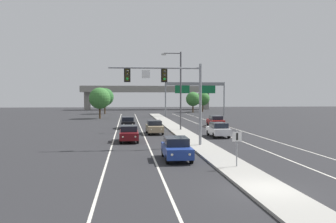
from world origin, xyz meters
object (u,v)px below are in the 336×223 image
Objects in this scene: overhead_signal_mast at (171,86)px; median_sign_post at (237,143)px; car_oncoming_tan at (154,127)px; highway_sign_gantry at (195,88)px; car_oncoming_blue at (176,148)px; car_oncoming_darkred at (129,133)px; tree_far_left_a at (100,98)px; tree_far_right_b at (203,99)px; car_receding_white at (218,129)px; car_oncoming_black at (128,122)px; car_receding_red at (216,121)px; tree_far_left_c at (105,97)px; street_lamp_median at (179,86)px; tree_far_right_c at (193,99)px.

median_sign_post is at bearing -74.08° from overhead_signal_mast.
highway_sign_gantry is at bearing 72.13° from car_oncoming_tan.
car_oncoming_darkred is (-3.29, 10.74, 0.00)m from car_oncoming_blue.
tree_far_left_a is at bearing 103.11° from median_sign_post.
median_sign_post is 0.49× the size of car_oncoming_blue.
tree_far_right_b is 0.92× the size of tree_far_left_a.
car_oncoming_black is at bearing 129.89° from car_receding_white.
tree_far_left_c is at bearing 114.65° from car_receding_red.
car_oncoming_blue is (-3.21, -21.43, -4.97)m from street_lamp_median.
street_lamp_median is 2.22× the size of car_oncoming_tan.
car_oncoming_darkred is at bearing -108.76° from highway_sign_gantry.
highway_sign_gantry is at bearing 85.94° from car_receding_red.
tree_far_right_b is (21.03, 65.72, 2.87)m from car_oncoming_darkred.
car_oncoming_blue is 0.99× the size of car_oncoming_tan.
highway_sign_gantry reaches higher than car_oncoming_darkred.
overhead_signal_mast is at bearing -103.95° from tree_far_right_b.
tree_far_left_c reaches higher than tree_far_left_a.
overhead_signal_mast is 12.20m from car_oncoming_tan.
overhead_signal_mast is 15.13m from street_lamp_median.
median_sign_post is at bearing -100.24° from tree_far_right_b.
tree_far_right_b is at bearing 76.05° from overhead_signal_mast.
highway_sign_gantry is 2.16× the size of tree_far_left_a.
car_oncoming_tan is 13.56m from car_receding_red.
median_sign_post is at bearing -80.69° from car_oncoming_tan.
car_receding_red is at bearing 43.29° from street_lamp_median.
car_oncoming_tan is 1.01× the size of car_receding_red.
median_sign_post is 0.49× the size of car_oncoming_black.
street_lamp_median is 33.43m from highway_sign_gantry.
street_lamp_median is 9.27m from car_oncoming_black.
car_oncoming_tan is at bearing 99.31° from median_sign_post.
median_sign_post is 76.66m from tree_far_right_c.
tree_far_right_b reaches higher than car_oncoming_black.
tree_far_left_c is at bearing 99.96° from car_oncoming_tan.
car_oncoming_darkred is at bearing 107.02° from car_oncoming_blue.
car_oncoming_tan is 7.85m from car_receding_white.
median_sign_post is at bearing -100.45° from car_receding_white.
car_oncoming_tan is 1.00× the size of car_oncoming_black.
tree_far_left_a is (-9.18, 41.69, -1.36)m from overhead_signal_mast.
tree_far_left_a reaches higher than median_sign_post.
street_lamp_median is at bearing 113.46° from car_receding_white.
highway_sign_gantry is (11.36, 53.85, 5.34)m from car_oncoming_blue.
highway_sign_gantry reaches higher than tree_far_right_c.
car_receding_red is at bearing 44.24° from car_oncoming_tan.
tree_far_left_a reaches higher than car_oncoming_tan.
car_receding_white is (9.79, 3.11, 0.00)m from car_oncoming_darkred.
car_receding_white is 0.70× the size of tree_far_left_c.
car_receding_white is at bearing 49.95° from overhead_signal_mast.
overhead_signal_mast is at bearing 105.92° from median_sign_post.
car_oncoming_tan is at bearing 66.86° from car_oncoming_darkred.
tree_far_left_c reaches higher than car_oncoming_black.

